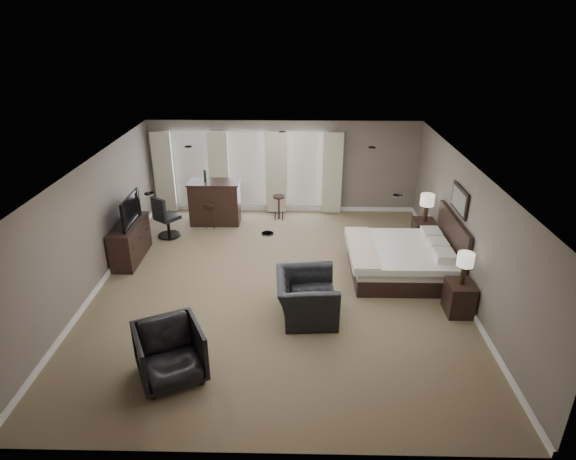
{
  "coord_description": "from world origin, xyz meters",
  "views": [
    {
      "loc": [
        0.39,
        -8.75,
        5.23
      ],
      "look_at": [
        0.2,
        0.4,
        1.1
      ],
      "focal_mm": 30.0,
      "sensor_mm": 36.0,
      "label": 1
    }
  ],
  "objects_px": {
    "dresser": "(130,241)",
    "bar_stool_right": "(279,207)",
    "lamp_near": "(464,269)",
    "lamp_far": "(426,208)",
    "tv": "(127,221)",
    "nightstand_near": "(459,298)",
    "armchair_far": "(170,351)",
    "bar_counter": "(215,202)",
    "armchair_near": "(306,290)",
    "nightstand_far": "(423,233)",
    "desk_chair": "(167,216)",
    "bar_stool_left": "(210,215)",
    "bed": "(399,246)"
  },
  "relations": [
    {
      "from": "bar_stool_left",
      "to": "armchair_near",
      "type": "bearing_deg",
      "value": -58.58
    },
    {
      "from": "nightstand_far",
      "to": "bar_stool_right",
      "type": "height_order",
      "value": "bar_stool_right"
    },
    {
      "from": "lamp_near",
      "to": "tv",
      "type": "height_order",
      "value": "lamp_near"
    },
    {
      "from": "desk_chair",
      "to": "bar_counter",
      "type": "bearing_deg",
      "value": -102.27
    },
    {
      "from": "dresser",
      "to": "bar_stool_right",
      "type": "height_order",
      "value": "dresser"
    },
    {
      "from": "nightstand_near",
      "to": "lamp_near",
      "type": "relative_size",
      "value": 1.01
    },
    {
      "from": "nightstand_far",
      "to": "armchair_near",
      "type": "relative_size",
      "value": 0.52
    },
    {
      "from": "nightstand_near",
      "to": "armchair_far",
      "type": "height_order",
      "value": "armchair_far"
    },
    {
      "from": "bar_stool_left",
      "to": "bar_stool_right",
      "type": "xyz_separation_m",
      "value": [
        1.8,
        0.59,
        -0.0
      ]
    },
    {
      "from": "bar_stool_left",
      "to": "bar_stool_right",
      "type": "bearing_deg",
      "value": 18.19
    },
    {
      "from": "armchair_near",
      "to": "armchair_far",
      "type": "height_order",
      "value": "armchair_near"
    },
    {
      "from": "armchair_far",
      "to": "bar_counter",
      "type": "relative_size",
      "value": 0.73
    },
    {
      "from": "bed",
      "to": "dresser",
      "type": "height_order",
      "value": "bed"
    },
    {
      "from": "lamp_near",
      "to": "bar_counter",
      "type": "distance_m",
      "value": 6.78
    },
    {
      "from": "lamp_near",
      "to": "desk_chair",
      "type": "bearing_deg",
      "value": 152.49
    },
    {
      "from": "nightstand_far",
      "to": "desk_chair",
      "type": "distance_m",
      "value": 6.38
    },
    {
      "from": "desk_chair",
      "to": "bar_stool_left",
      "type": "bearing_deg",
      "value": -110.8
    },
    {
      "from": "lamp_far",
      "to": "bar_stool_right",
      "type": "bearing_deg",
      "value": 155.8
    },
    {
      "from": "nightstand_near",
      "to": "armchair_far",
      "type": "xyz_separation_m",
      "value": [
        -5.02,
        -1.89,
        0.18
      ]
    },
    {
      "from": "bed",
      "to": "lamp_far",
      "type": "xyz_separation_m",
      "value": [
        0.89,
        1.45,
        0.31
      ]
    },
    {
      "from": "bed",
      "to": "bar_counter",
      "type": "height_order",
      "value": "bed"
    },
    {
      "from": "nightstand_near",
      "to": "lamp_far",
      "type": "height_order",
      "value": "lamp_far"
    },
    {
      "from": "bar_stool_right",
      "to": "dresser",
      "type": "bearing_deg",
      "value": -143.78
    },
    {
      "from": "lamp_near",
      "to": "bar_stool_left",
      "type": "bearing_deg",
      "value": 143.98
    },
    {
      "from": "nightstand_far",
      "to": "bed",
      "type": "bearing_deg",
      "value": -121.54
    },
    {
      "from": "lamp_far",
      "to": "bar_stool_left",
      "type": "distance_m",
      "value": 5.53
    },
    {
      "from": "lamp_near",
      "to": "bar_stool_right",
      "type": "height_order",
      "value": "lamp_near"
    },
    {
      "from": "nightstand_far",
      "to": "bar_stool_left",
      "type": "xyz_separation_m",
      "value": [
        -5.39,
        1.02,
        0.01
      ]
    },
    {
      "from": "bed",
      "to": "armchair_far",
      "type": "bearing_deg",
      "value": -141.04
    },
    {
      "from": "bar_counter",
      "to": "lamp_near",
      "type": "bearing_deg",
      "value": -38.57
    },
    {
      "from": "tv",
      "to": "bar_stool_right",
      "type": "height_order",
      "value": "tv"
    },
    {
      "from": "dresser",
      "to": "armchair_far",
      "type": "xyz_separation_m",
      "value": [
        1.9,
        -3.97,
        0.05
      ]
    },
    {
      "from": "lamp_near",
      "to": "lamp_far",
      "type": "bearing_deg",
      "value": 90.0
    },
    {
      "from": "nightstand_far",
      "to": "lamp_near",
      "type": "xyz_separation_m",
      "value": [
        0.0,
        -2.9,
        0.62
      ]
    },
    {
      "from": "desk_chair",
      "to": "bed",
      "type": "bearing_deg",
      "value": -161.55
    },
    {
      "from": "armchair_far",
      "to": "bar_stool_left",
      "type": "bearing_deg",
      "value": 67.24
    },
    {
      "from": "nightstand_far",
      "to": "bar_stool_right",
      "type": "distance_m",
      "value": 3.93
    },
    {
      "from": "armchair_near",
      "to": "armchair_far",
      "type": "distance_m",
      "value": 2.74
    },
    {
      "from": "dresser",
      "to": "bar_stool_left",
      "type": "bearing_deg",
      "value": 50.4
    },
    {
      "from": "lamp_near",
      "to": "lamp_far",
      "type": "xyz_separation_m",
      "value": [
        0.0,
        2.9,
        0.05
      ]
    },
    {
      "from": "bar_counter",
      "to": "nightstand_far",
      "type": "bearing_deg",
      "value": -14.03
    },
    {
      "from": "tv",
      "to": "desk_chair",
      "type": "height_order",
      "value": "desk_chair"
    },
    {
      "from": "bar_counter",
      "to": "lamp_far",
      "type": "bearing_deg",
      "value": -14.03
    },
    {
      "from": "nightstand_far",
      "to": "armchair_far",
      "type": "xyz_separation_m",
      "value": [
        -5.02,
        -4.79,
        0.17
      ]
    },
    {
      "from": "lamp_far",
      "to": "tv",
      "type": "bearing_deg",
      "value": -173.19
    },
    {
      "from": "lamp_far",
      "to": "bar_stool_left",
      "type": "relative_size",
      "value": 0.99
    },
    {
      "from": "lamp_near",
      "to": "armchair_near",
      "type": "bearing_deg",
      "value": -176.83
    },
    {
      "from": "nightstand_near",
      "to": "lamp_near",
      "type": "xyz_separation_m",
      "value": [
        0.0,
        0.0,
        0.63
      ]
    },
    {
      "from": "bed",
      "to": "armchair_far",
      "type": "distance_m",
      "value": 5.32
    },
    {
      "from": "bar_counter",
      "to": "bar_stool_left",
      "type": "bearing_deg",
      "value": -107.3
    }
  ]
}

